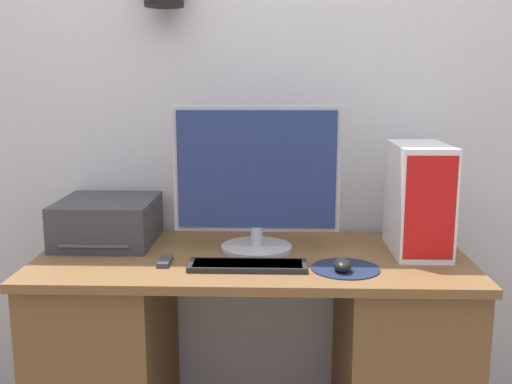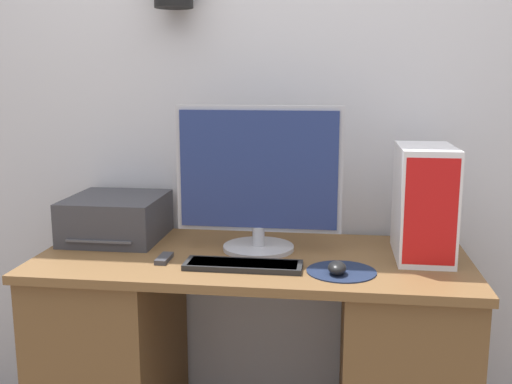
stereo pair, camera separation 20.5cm
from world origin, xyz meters
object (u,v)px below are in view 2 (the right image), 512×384
(mouse, at_px, (337,268))
(computer_tower, at_px, (424,202))
(keyboard, at_px, (243,265))
(monitor, at_px, (259,177))
(printer, at_px, (116,218))
(remote_control, at_px, (164,258))

(mouse, bearing_deg, computer_tower, 39.69)
(keyboard, xyz_separation_m, computer_tower, (0.59, 0.21, 0.18))
(monitor, bearing_deg, computer_tower, -0.73)
(printer, bearing_deg, remote_control, -44.29)
(keyboard, bearing_deg, mouse, -5.98)
(monitor, relative_size, printer, 1.60)
(keyboard, relative_size, remote_control, 3.56)
(computer_tower, bearing_deg, monitor, 179.27)
(computer_tower, relative_size, printer, 1.05)
(computer_tower, distance_m, printer, 1.14)
(remote_control, bearing_deg, computer_tower, 10.91)
(printer, relative_size, remote_control, 3.40)
(keyboard, bearing_deg, remote_control, 171.66)
(mouse, xyz_separation_m, computer_tower, (0.29, 0.24, 0.17))
(keyboard, relative_size, printer, 1.05)
(printer, bearing_deg, mouse, -21.21)
(remote_control, bearing_deg, printer, 135.71)
(keyboard, xyz_separation_m, mouse, (0.30, -0.03, 0.01))
(monitor, distance_m, mouse, 0.45)
(keyboard, distance_m, mouse, 0.31)
(monitor, relative_size, remote_control, 5.44)
(monitor, bearing_deg, mouse, -41.40)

